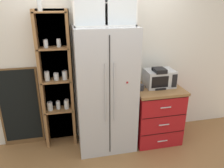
% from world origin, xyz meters
% --- Properties ---
extents(ground_plane, '(10.61, 10.61, 0.00)m').
position_xyz_m(ground_plane, '(0.00, 0.00, 0.00)').
color(ground_plane, olive).
extents(wall_back_cream, '(4.91, 0.10, 2.55)m').
position_xyz_m(wall_back_cream, '(0.00, 0.40, 1.27)').
color(wall_back_cream, silver).
rests_on(wall_back_cream, ground).
extents(refrigerator, '(0.84, 0.65, 1.84)m').
position_xyz_m(refrigerator, '(0.00, 0.04, 0.92)').
color(refrigerator, '#B7BABF').
rests_on(refrigerator, ground).
extents(pantry_shelf_column, '(0.50, 0.29, 2.16)m').
position_xyz_m(pantry_shelf_column, '(-0.69, 0.29, 1.05)').
color(pantry_shelf_column, brown).
rests_on(pantry_shelf_column, ground).
extents(counter_cabinet, '(0.74, 0.67, 0.90)m').
position_xyz_m(counter_cabinet, '(0.82, 0.03, 0.45)').
color(counter_cabinet, '#A8161C').
rests_on(counter_cabinet, ground).
extents(microwave, '(0.44, 0.33, 0.26)m').
position_xyz_m(microwave, '(0.86, 0.08, 1.03)').
color(microwave, '#B7BABF').
rests_on(microwave, counter_cabinet).
extents(coffee_maker, '(0.17, 0.20, 0.31)m').
position_xyz_m(coffee_maker, '(0.82, 0.04, 1.05)').
color(coffee_maker, black).
rests_on(coffee_maker, counter_cabinet).
extents(mug_charcoal, '(0.12, 0.09, 0.09)m').
position_xyz_m(mug_charcoal, '(0.52, -0.02, 0.94)').
color(mug_charcoal, '#2D2D33').
rests_on(mug_charcoal, counter_cabinet).
extents(mug_cream, '(0.11, 0.08, 0.08)m').
position_xyz_m(mug_cream, '(0.82, 0.08, 0.94)').
color(mug_cream, silver).
rests_on(mug_cream, counter_cabinet).
extents(bottle_clear, '(0.07, 0.07, 0.26)m').
position_xyz_m(bottle_clear, '(0.82, 0.06, 1.01)').
color(bottle_clear, silver).
rests_on(bottle_clear, counter_cabinet).
extents(upper_cabinet, '(0.81, 0.32, 0.57)m').
position_xyz_m(upper_cabinet, '(-0.00, 0.08, 2.12)').
color(upper_cabinet, silver).
rests_on(upper_cabinet, refrigerator).
extents(chalkboard_menu, '(0.60, 0.04, 1.25)m').
position_xyz_m(chalkboard_menu, '(-1.26, 0.33, 0.63)').
color(chalkboard_menu, brown).
rests_on(chalkboard_menu, ground).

